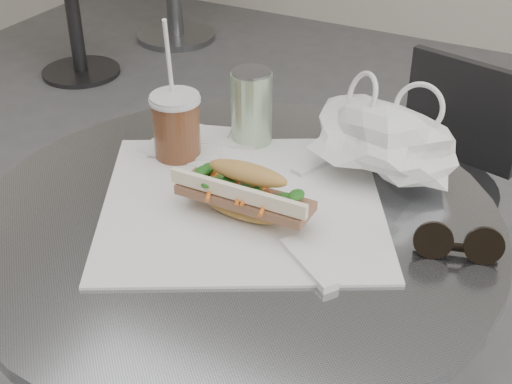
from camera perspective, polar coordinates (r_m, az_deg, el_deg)
The scene contains 10 objects.
cafe_table at distance 1.19m, azimuth -1.41°, elevation -12.75°, with size 0.76×0.76×0.74m.
chair_far at distance 1.78m, azimuth 12.94°, elevation -2.58°, with size 0.37×0.40×0.70m.
bg_chair at distance 3.31m, azimuth -15.21°, elevation 14.34°, with size 0.42×0.45×0.75m.
sandwich_paper at distance 1.04m, azimuth -1.09°, elevation -0.85°, with size 0.40×0.38×0.00m, color white.
banh_mi at distance 0.99m, azimuth -0.82°, elevation -0.07°, with size 0.24×0.10×0.08m.
iced_coffee at distance 1.14m, azimuth -6.39°, elevation 5.30°, with size 0.08×0.08×0.23m.
sunglasses at distance 0.96m, azimuth 15.85°, elevation -4.10°, with size 0.12×0.06×0.05m.
plastic_bag at distance 1.11m, azimuth 10.05°, elevation 4.01°, with size 0.22×0.17×0.11m, color white, non-canonical shape.
napkin_stack at distance 1.19m, azimuth -5.23°, elevation 3.93°, with size 0.15×0.15×0.01m.
drink_can at distance 1.17m, azimuth -0.36°, elevation 6.75°, with size 0.07×0.07×0.13m.
Camera 1 is at (0.42, -0.53, 1.31)m, focal length 50.00 mm.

